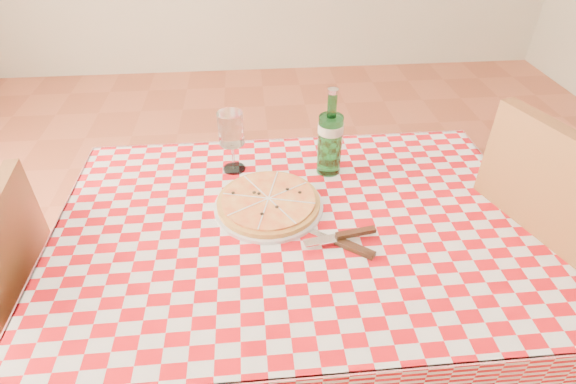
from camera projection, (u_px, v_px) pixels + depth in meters
name	position (u px, v px, depth m)	size (l,w,h in m)	color
dining_table	(297.00, 249.00, 1.28)	(1.20, 0.80, 0.75)	brown
tablecloth	(297.00, 224.00, 1.22)	(1.30, 0.90, 0.01)	#AF0A11
chair_near	(553.00, 266.00, 1.31)	(0.59, 0.59, 1.05)	brown
chair_far	(3.00, 317.00, 1.26)	(0.45, 0.45, 0.90)	brown
pizza_plate	(269.00, 202.00, 1.26)	(0.31, 0.31, 0.04)	#C08140
water_bottle	(330.00, 132.00, 1.33)	(0.08, 0.08, 0.28)	#186125
wine_glass	(232.00, 142.00, 1.36)	(0.08, 0.08, 0.20)	silver
cutlery	(336.00, 238.00, 1.15)	(0.27, 0.23, 0.03)	silver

